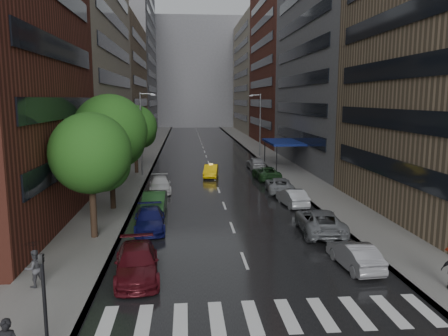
{
  "coord_description": "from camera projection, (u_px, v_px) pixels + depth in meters",
  "views": [
    {
      "loc": [
        -3.01,
        -17.75,
        8.45
      ],
      "look_at": [
        0.0,
        16.3,
        3.0
      ],
      "focal_mm": 35.0,
      "sensor_mm": 36.0,
      "label": 1
    }
  ],
  "objects": [
    {
      "name": "traffic_light",
      "position": [
        44.0,
        295.0,
        13.98
      ],
      "size": [
        0.18,
        0.15,
        3.45
      ],
      "color": "black",
      "rests_on": "sidewalk_left"
    },
    {
      "name": "street_lamp_right",
      "position": [
        260.0,
        123.0,
        63.22
      ],
      "size": [
        1.74,
        0.22,
        9.0
      ],
      "color": "gray",
      "rests_on": "sidewalk_right"
    },
    {
      "name": "parked_cars_right",
      "position": [
        285.0,
        190.0,
        37.43
      ],
      "size": [
        2.99,
        35.71,
        1.53
      ],
      "color": "gray",
      "rests_on": "ground"
    },
    {
      "name": "tree_mid",
      "position": [
        110.0,
        131.0,
        32.49
      ],
      "size": [
        5.52,
        5.52,
        8.8
      ],
      "color": "#382619",
      "rests_on": "ground"
    },
    {
      "name": "ped_black_umbrella",
      "position": [
        34.0,
        260.0,
        19.29
      ],
      "size": [
        1.05,
        1.01,
        2.09
      ],
      "color": "#434247",
      "rests_on": "sidewalk_left"
    },
    {
      "name": "tree_near",
      "position": [
        91.0,
        153.0,
        25.68
      ],
      "size": [
        4.82,
        4.82,
        7.69
      ],
      "color": "#382619",
      "rests_on": "ground"
    },
    {
      "name": "crosswalk",
      "position": [
        270.0,
        316.0,
        17.1
      ],
      "size": [
        13.15,
        2.8,
        0.01
      ],
      "color": "silver",
      "rests_on": "ground"
    },
    {
      "name": "buildings_right",
      "position": [
        291.0,
        59.0,
        73.76
      ],
      "size": [
        8.05,
        109.1,
        36.0
      ],
      "color": "#937A5B",
      "rests_on": "ground"
    },
    {
      "name": "building_far",
      "position": [
        195.0,
        73.0,
        132.61
      ],
      "size": [
        40.0,
        14.0,
        32.0
      ],
      "primitive_type": "cube",
      "color": "slate",
      "rests_on": "ground"
    },
    {
      "name": "street_lamp_left",
      "position": [
        142.0,
        132.0,
        47.12
      ],
      "size": [
        1.74,
        0.22,
        9.0
      ],
      "color": "gray",
      "rests_on": "sidewalk_left"
    },
    {
      "name": "parked_cars_left",
      "position": [
        152.0,
        212.0,
        29.95
      ],
      "size": [
        2.53,
        24.55,
        1.58
      ],
      "color": "#4D0F16",
      "rests_on": "ground"
    },
    {
      "name": "buildings_left",
      "position": [
        113.0,
        53.0,
        73.06
      ],
      "size": [
        8.0,
        108.0,
        38.0
      ],
      "color": "maroon",
      "rests_on": "ground"
    },
    {
      "name": "road",
      "position": [
        205.0,
        153.0,
        68.24
      ],
      "size": [
        14.0,
        140.0,
        0.01
      ],
      "primitive_type": "cube",
      "color": "black",
      "rests_on": "ground"
    },
    {
      "name": "awning",
      "position": [
        283.0,
        142.0,
        53.77
      ],
      "size": [
        4.0,
        8.0,
        3.12
      ],
      "color": "navy",
      "rests_on": "sidewalk_right"
    },
    {
      "name": "sidewalk_left",
      "position": [
        147.0,
        153.0,
        67.44
      ],
      "size": [
        4.0,
        140.0,
        0.15
      ],
      "primitive_type": "cube",
      "color": "gray",
      "rests_on": "ground"
    },
    {
      "name": "sidewalk_right",
      "position": [
        262.0,
        152.0,
        69.01
      ],
      "size": [
        4.0,
        140.0,
        0.15
      ],
      "primitive_type": "cube",
      "color": "gray",
      "rests_on": "ground"
    },
    {
      "name": "tree_far",
      "position": [
        135.0,
        127.0,
        48.69
      ],
      "size": [
        4.87,
        4.87,
        7.77
      ],
      "color": "#382619",
      "rests_on": "ground"
    },
    {
      "name": "taxi",
      "position": [
        211.0,
        171.0,
        47.36
      ],
      "size": [
        1.94,
        4.24,
        1.35
      ],
      "primitive_type": "imported",
      "rotation": [
        0.0,
        0.0,
        -0.13
      ],
      "color": "yellow",
      "rests_on": "ground"
    },
    {
      "name": "ground",
      "position": [
        257.0,
        294.0,
        19.05
      ],
      "size": [
        220.0,
        220.0,
        0.0
      ],
      "primitive_type": "plane",
      "color": "gray",
      "rests_on": "ground"
    }
  ]
}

